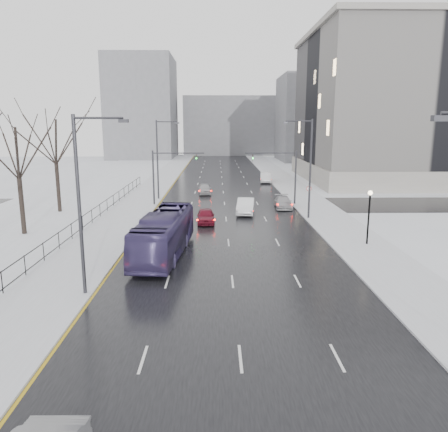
{
  "coord_description": "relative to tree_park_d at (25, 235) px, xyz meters",
  "views": [
    {
      "loc": [
        -0.95,
        -3.33,
        9.47
      ],
      "look_at": [
        -0.39,
        29.82,
        2.5
      ],
      "focal_mm": 35.0,
      "sensor_mm": 36.0,
      "label": 1
    }
  ],
  "objects": [
    {
      "name": "civic_building",
      "position": [
        52.8,
        38.0,
        11.21
      ],
      "size": [
        41.0,
        31.0,
        24.8
      ],
      "color": "gray",
      "rests_on": "ground"
    },
    {
      "name": "streetlight_r_mid",
      "position": [
        25.97,
        6.0,
        5.62
      ],
      "size": [
        2.95,
        0.25,
        10.0
      ],
      "color": "#2D2D33",
      "rests_on": "ground"
    },
    {
      "name": "park_strip",
      "position": [
        -2.2,
        26.0,
        0.06
      ],
      "size": [
        14.0,
        150.0,
        0.12
      ],
      "primitive_type": "cube",
      "color": "white",
      "rests_on": "ground"
    },
    {
      "name": "bldg_far_right",
      "position": [
        45.8,
        81.0,
        11.0
      ],
      "size": [
        24.0,
        20.0,
        22.0
      ],
      "primitive_type": "cube",
      "color": "slate",
      "rests_on": "ground"
    },
    {
      "name": "sedan_right_near",
      "position": [
        19.98,
        8.77,
        0.87
      ],
      "size": [
        2.36,
        5.24,
        1.67
      ],
      "primitive_type": "imported",
      "rotation": [
        0.0,
        0.0,
        -0.12
      ],
      "color": "white",
      "rests_on": "road"
    },
    {
      "name": "sidewalk_right",
      "position": [
        28.3,
        26.0,
        0.08
      ],
      "size": [
        5.0,
        150.0,
        0.16
      ],
      "primitive_type": "cube",
      "color": "silver",
      "rests_on": "ground"
    },
    {
      "name": "road",
      "position": [
        17.8,
        26.0,
        0.02
      ],
      "size": [
        16.0,
        150.0,
        0.04
      ],
      "primitive_type": "cube",
      "color": "black",
      "rests_on": "ground"
    },
    {
      "name": "no_uturn_sign",
      "position": [
        27.0,
        10.0,
        2.3
      ],
      "size": [
        0.6,
        0.06,
        2.7
      ],
      "color": "#2D2D33",
      "rests_on": "sidewalk_right"
    },
    {
      "name": "sedan_right_far",
      "position": [
        24.49,
        11.94,
        0.7
      ],
      "size": [
        2.07,
        4.66,
        1.33
      ],
      "primitive_type": "imported",
      "rotation": [
        0.0,
        0.0,
        -0.04
      ],
      "color": "#A5A4A8",
      "rests_on": "road"
    },
    {
      "name": "cross_road",
      "position": [
        17.8,
        14.0,
        0.02
      ],
      "size": [
        130.0,
        10.0,
        0.04
      ],
      "primitive_type": "cube",
      "color": "black",
      "rests_on": "ground"
    },
    {
      "name": "bldg_far_left",
      "position": [
        -4.2,
        91.0,
        14.0
      ],
      "size": [
        18.0,
        22.0,
        28.0
      ],
      "primitive_type": "cube",
      "color": "slate",
      "rests_on": "ground"
    },
    {
      "name": "lamppost_r_mid",
      "position": [
        28.8,
        -4.0,
        2.94
      ],
      "size": [
        0.36,
        0.36,
        4.28
      ],
      "color": "black",
      "rests_on": "sidewalk_right"
    },
    {
      "name": "tree_park_e",
      "position": [
        -0.4,
        10.0,
        0.0
      ],
      "size": [
        9.45,
        9.45,
        13.5
      ],
      "primitive_type": null,
      "color": "black",
      "rests_on": "ground"
    },
    {
      "name": "streetlight_l_far",
      "position": [
        9.63,
        18.0,
        5.62
      ],
      "size": [
        2.95,
        0.25,
        10.0
      ],
      "color": "#2D2D33",
      "rests_on": "ground"
    },
    {
      "name": "mast_signal_right",
      "position": [
        25.13,
        14.0,
        4.11
      ],
      "size": [
        6.1,
        0.33,
        6.5
      ],
      "color": "#2D2D33",
      "rests_on": "ground"
    },
    {
      "name": "sidewalk_left",
      "position": [
        7.3,
        26.0,
        0.08
      ],
      "size": [
        5.0,
        150.0,
        0.16
      ],
      "primitive_type": "cube",
      "color": "silver",
      "rests_on": "ground"
    },
    {
      "name": "iron_fence",
      "position": [
        4.8,
        -4.0,
        0.91
      ],
      "size": [
        0.06,
        70.0,
        1.3
      ],
      "color": "black",
      "rests_on": "sidewalk_left"
    },
    {
      "name": "streetlight_l_near",
      "position": [
        9.63,
        -14.0,
        5.62
      ],
      "size": [
        2.95,
        0.25,
        10.0
      ],
      "color": "#2D2D33",
      "rests_on": "ground"
    },
    {
      "name": "sedan_right_distant",
      "position": [
        25.0,
        34.67,
        0.86
      ],
      "size": [
        2.19,
        5.11,
        1.64
      ],
      "primitive_type": "imported",
      "rotation": [
        0.0,
        0.0,
        -0.09
      ],
      "color": "silver",
      "rests_on": "road"
    },
    {
      "name": "mast_signal_left",
      "position": [
        10.47,
        14.0,
        4.11
      ],
      "size": [
        6.1,
        0.33,
        6.5
      ],
      "color": "#2D2D33",
      "rests_on": "ground"
    },
    {
      "name": "sedan_center_near",
      "position": [
        15.77,
        4.23,
        0.74
      ],
      "size": [
        1.81,
        4.19,
        1.41
      ],
      "primitive_type": "imported",
      "rotation": [
        0.0,
        0.0,
        0.04
      ],
      "color": "maroon",
      "rests_on": "road"
    },
    {
      "name": "sedan_center_far",
      "position": [
        15.19,
        22.44,
        0.76
      ],
      "size": [
        1.93,
        4.29,
        1.43
      ],
      "primitive_type": "imported",
      "rotation": [
        0.0,
        0.0,
        0.06
      ],
      "color": "#A3A3A6",
      "rests_on": "road"
    },
    {
      "name": "bldg_far_center",
      "position": [
        21.8,
        106.0,
        9.0
      ],
      "size": [
        30.0,
        18.0,
        18.0
      ],
      "primitive_type": "cube",
      "color": "slate",
      "rests_on": "ground"
    },
    {
      "name": "tree_park_d",
      "position": [
        0.0,
        0.0,
        0.0
      ],
      "size": [
        8.75,
        8.75,
        12.5
      ],
      "primitive_type": null,
      "color": "black",
      "rests_on": "ground"
    },
    {
      "name": "bus",
      "position": [
        13.0,
        -6.33,
        1.63
      ],
      "size": [
        3.68,
        11.61,
        3.18
      ],
      "primitive_type": "imported",
      "rotation": [
        0.0,
        0.0,
        -0.09
      ],
      "color": "#3D3263",
      "rests_on": "road"
    }
  ]
}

